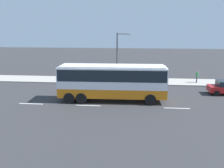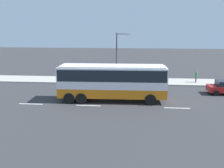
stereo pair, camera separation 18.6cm
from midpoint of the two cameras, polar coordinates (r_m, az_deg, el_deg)
The scene contains 6 objects.
ground_plane at distance 25.51m, azimuth 4.12°, elevation -3.61°, with size 120.00×120.00×0.00m, color #333335.
sidewalk_curb at distance 33.58m, azimuth 4.48°, elevation 0.68°, with size 80.00×4.00×0.15m, color #A8A399.
lane_centreline at distance 24.98m, azimuth -16.36°, elevation -4.51°, with size 26.85×0.16×0.01m.
coach_bus at distance 24.45m, azimuth 0.27°, elevation 1.13°, with size 10.77×3.02×3.65m.
pedestrian_near_curb at distance 34.08m, azimuth 19.38°, elevation 1.79°, with size 0.32×0.32×1.55m.
street_lamp at distance 31.30m, azimuth 1.71°, elevation 6.89°, with size 1.76×0.24×6.49m.
Camera 1 is at (0.58, -24.38, 7.46)m, focal length 39.13 mm.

